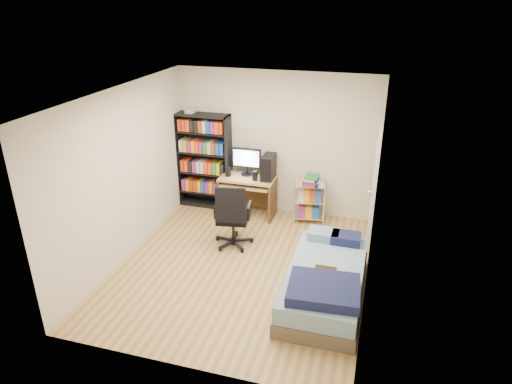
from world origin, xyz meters
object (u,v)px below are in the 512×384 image
(computer_desk, at_px, (254,180))
(office_chair, at_px, (233,227))
(bed, at_px, (325,282))
(media_shelf, at_px, (204,160))

(computer_desk, distance_m, office_chair, 1.20)
(computer_desk, height_order, bed, computer_desk)
(media_shelf, relative_size, computer_desk, 1.50)
(media_shelf, distance_m, bed, 3.44)
(media_shelf, bearing_deg, bed, -41.33)
(computer_desk, xyz_separation_m, office_chair, (0.01, -1.16, -0.31))
(bed, bearing_deg, computer_desk, 126.78)
(computer_desk, bearing_deg, bed, -53.22)
(computer_desk, height_order, office_chair, computer_desk)
(office_chair, height_order, bed, office_chair)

